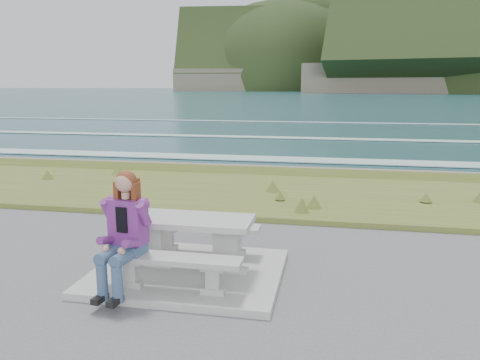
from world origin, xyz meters
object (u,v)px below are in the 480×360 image
Objects in this scene: bench_landward at (170,264)px; bench_seaward at (201,230)px; picnic_table at (187,229)px; seated_woman at (122,249)px.

bench_landward and bench_seaward have the same top height.
bench_landward is 1.00× the size of bench_seaward.
picnic_table reaches higher than bench_landward.
seated_woman reaches higher than picnic_table.
picnic_table is 0.74m from bench_seaward.
picnic_table is at bearing 64.34° from seated_woman.
picnic_table is at bearing -90.00° from bench_seaward.
seated_woman is at bearing -166.08° from bench_landward.
seated_woman is at bearing -110.33° from bench_seaward.
bench_landward is at bearing -90.00° from picnic_table.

